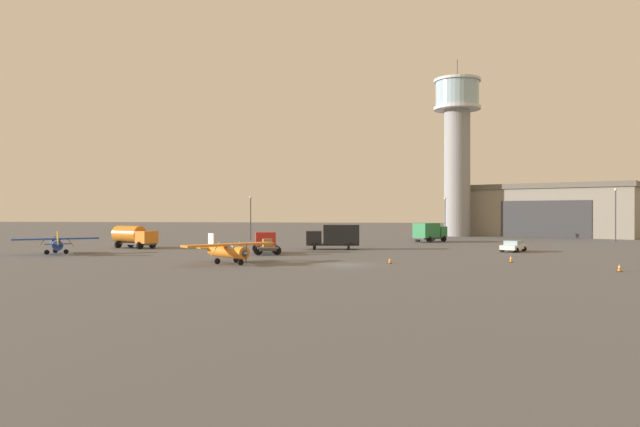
# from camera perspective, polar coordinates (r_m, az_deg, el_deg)

# --- Properties ---
(ground_plane) EXTENTS (400.00, 400.00, 0.00)m
(ground_plane) POSITION_cam_1_polar(r_m,az_deg,el_deg) (52.35, 2.49, -5.17)
(ground_plane) COLOR #545456
(control_tower) EXTENTS (9.22, 9.22, 35.29)m
(control_tower) POSITION_cam_1_polar(r_m,az_deg,el_deg) (117.40, 13.60, 7.06)
(control_tower) COLOR gray
(control_tower) RESTS_ON ground_plane
(hangar) EXTENTS (37.53, 34.32, 10.31)m
(hangar) POSITION_cam_1_polar(r_m,az_deg,el_deg) (125.60, 22.87, 0.30)
(hangar) COLOR gray
(hangar) RESTS_ON ground_plane
(airplane_orange) EXTENTS (7.41, 7.82, 2.76)m
(airplane_orange) POSITION_cam_1_polar(r_m,az_deg,el_deg) (54.15, -9.29, -3.62)
(airplane_orange) COLOR orange
(airplane_orange) RESTS_ON ground_plane
(airplane_blue) EXTENTS (8.23, 7.02, 2.70)m
(airplane_blue) POSITION_cam_1_polar(r_m,az_deg,el_deg) (71.75, -24.95, -2.73)
(airplane_blue) COLOR #2847A8
(airplane_blue) RESTS_ON ground_plane
(truck_box_black) EXTENTS (6.97, 3.42, 3.18)m
(truck_box_black) POSITION_cam_1_polar(r_m,az_deg,el_deg) (73.51, 1.51, -2.28)
(truck_box_black) COLOR #38383D
(truck_box_black) RESTS_ON ground_plane
(truck_flatbed_red) EXTENTS (4.16, 6.43, 2.43)m
(truck_flatbed_red) POSITION_cam_1_polar(r_m,az_deg,el_deg) (66.96, -5.44, -2.98)
(truck_flatbed_red) COLOR #38383D
(truck_flatbed_red) RESTS_ON ground_plane
(truck_box_green) EXTENTS (5.72, 6.05, 3.05)m
(truck_box_green) POSITION_cam_1_polar(r_m,az_deg,el_deg) (93.13, 10.93, -1.79)
(truck_box_green) COLOR #38383D
(truck_box_green) RESTS_ON ground_plane
(truck_fuel_tanker_orange) EXTENTS (6.93, 4.77, 2.98)m
(truck_fuel_tanker_orange) POSITION_cam_1_polar(r_m,az_deg,el_deg) (79.96, -18.23, -2.15)
(truck_fuel_tanker_orange) COLOR #38383D
(truck_fuel_tanker_orange) RESTS_ON ground_plane
(car_white) EXTENTS (3.75, 4.69, 1.37)m
(car_white) POSITION_cam_1_polar(r_m,az_deg,el_deg) (72.94, 18.83, -3.08)
(car_white) COLOR white
(car_white) RESTS_ON ground_plane
(light_post_west) EXTENTS (0.44, 0.44, 7.46)m
(light_post_west) POSITION_cam_1_polar(r_m,az_deg,el_deg) (103.82, 12.44, -0.02)
(light_post_west) COLOR #38383D
(light_post_west) RESTS_ON ground_plane
(light_post_east) EXTENTS (0.44, 0.44, 7.55)m
(light_post_east) POSITION_cam_1_polar(r_m,az_deg,el_deg) (97.51, -6.98, 0.00)
(light_post_east) COLOR #38383D
(light_post_east) RESTS_ON ground_plane
(light_post_north) EXTENTS (0.44, 0.44, 8.66)m
(light_post_north) POSITION_cam_1_polar(r_m,az_deg,el_deg) (102.46, 27.55, 0.32)
(light_post_north) COLOR #38383D
(light_post_north) RESTS_ON ground_plane
(traffic_cone_near_left) EXTENTS (0.36, 0.36, 0.68)m
(traffic_cone_near_left) POSITION_cam_1_polar(r_m,az_deg,el_deg) (52.36, 27.85, -4.82)
(traffic_cone_near_left) COLOR black
(traffic_cone_near_left) RESTS_ON ground_plane
(traffic_cone_near_right) EXTENTS (0.36, 0.36, 0.70)m
(traffic_cone_near_right) POSITION_cam_1_polar(r_m,az_deg,el_deg) (57.87, 18.64, -4.32)
(traffic_cone_near_right) COLOR black
(traffic_cone_near_right) RESTS_ON ground_plane
(traffic_cone_mid_apron) EXTENTS (0.36, 0.36, 0.58)m
(traffic_cone_mid_apron) POSITION_cam_1_polar(r_m,az_deg,el_deg) (53.92, 7.03, -4.71)
(traffic_cone_mid_apron) COLOR black
(traffic_cone_mid_apron) RESTS_ON ground_plane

